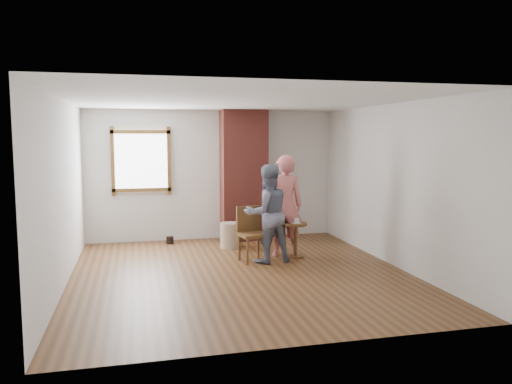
% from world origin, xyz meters
% --- Properties ---
extents(ground, '(5.50, 5.50, 0.00)m').
position_xyz_m(ground, '(0.00, 0.00, 0.00)').
color(ground, brown).
rests_on(ground, ground).
extents(room_shell, '(5.04, 5.52, 2.62)m').
position_xyz_m(room_shell, '(-0.06, 0.61, 1.81)').
color(room_shell, silver).
rests_on(room_shell, ground).
extents(brick_chimney, '(0.90, 0.50, 2.60)m').
position_xyz_m(brick_chimney, '(0.60, 2.50, 1.30)').
color(brick_chimney, brown).
rests_on(brick_chimney, ground).
extents(stoneware_crock, '(0.37, 0.37, 0.47)m').
position_xyz_m(stoneware_crock, '(0.17, 1.78, 0.24)').
color(stoneware_crock, tan).
rests_on(stoneware_crock, ground).
extents(dark_pot, '(0.19, 0.19, 0.14)m').
position_xyz_m(dark_pot, '(-0.90, 2.40, 0.07)').
color(dark_pot, black).
rests_on(dark_pot, ground).
extents(dining_chair_left, '(0.50, 0.50, 0.91)m').
position_xyz_m(dining_chair_left, '(0.34, 0.72, 0.51)').
color(dining_chair_left, brown).
rests_on(dining_chair_left, ground).
extents(dining_chair_right, '(0.48, 0.48, 0.84)m').
position_xyz_m(dining_chair_right, '(0.80, 0.93, 0.47)').
color(dining_chair_right, brown).
rests_on(dining_chair_right, ground).
extents(side_table, '(0.40, 0.40, 0.60)m').
position_xyz_m(side_table, '(1.14, 0.78, 0.40)').
color(side_table, brown).
rests_on(side_table, ground).
extents(cake_plate, '(0.18, 0.18, 0.01)m').
position_xyz_m(cake_plate, '(1.14, 0.78, 0.60)').
color(cake_plate, white).
rests_on(cake_plate, side_table).
extents(cake_slice, '(0.08, 0.07, 0.06)m').
position_xyz_m(cake_slice, '(1.15, 0.78, 0.64)').
color(cake_slice, silver).
rests_on(cake_slice, cake_plate).
extents(man, '(0.87, 0.73, 1.62)m').
position_xyz_m(man, '(0.58, 0.58, 0.81)').
color(man, '#121733').
rests_on(man, ground).
extents(person_pink, '(0.69, 0.50, 1.76)m').
position_xyz_m(person_pink, '(0.98, 0.95, 0.88)').
color(person_pink, '#CF6967').
rests_on(person_pink, ground).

